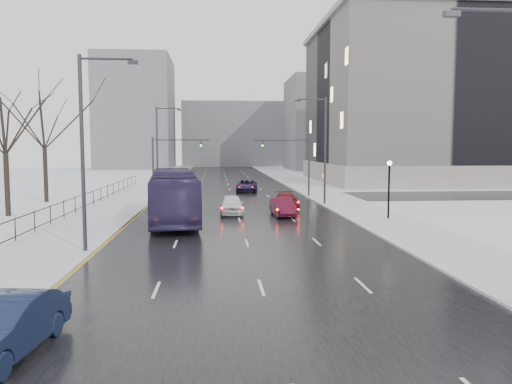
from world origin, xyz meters
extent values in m
cube|color=black|center=(0.00, 60.00, 0.02)|extent=(16.00, 150.00, 0.04)
cube|color=black|center=(0.00, 48.00, 0.02)|extent=(130.00, 10.00, 0.04)
cube|color=silver|center=(-10.50, 60.00, 0.08)|extent=(5.00, 150.00, 0.16)
cube|color=silver|center=(10.50, 60.00, 0.08)|extent=(5.00, 150.00, 0.16)
cube|color=white|center=(-20.00, 60.00, 0.06)|extent=(14.00, 150.00, 0.12)
cube|color=black|center=(-13.00, 30.00, 1.41)|extent=(0.04, 70.00, 0.05)
cube|color=black|center=(-13.00, 30.00, 0.41)|extent=(0.04, 70.00, 0.05)
cylinder|color=black|center=(-13.00, 30.00, 0.81)|extent=(0.06, 0.06, 1.30)
cylinder|color=#2D2D33|center=(7.10, 10.00, 9.80)|extent=(2.60, 0.12, 0.12)
cube|color=#2D2D33|center=(5.80, 10.00, 9.65)|extent=(0.50, 0.25, 0.18)
cylinder|color=#2D2D33|center=(8.40, 40.00, 5.00)|extent=(0.20, 0.20, 10.00)
cylinder|color=#2D2D33|center=(7.10, 40.00, 9.80)|extent=(2.60, 0.12, 0.12)
cube|color=#2D2D33|center=(5.80, 40.00, 9.65)|extent=(0.50, 0.25, 0.18)
cylinder|color=#2D2D33|center=(-8.40, 20.00, 5.00)|extent=(0.20, 0.20, 10.00)
cylinder|color=#2D2D33|center=(-7.10, 20.00, 9.80)|extent=(2.60, 0.12, 0.12)
cube|color=#2D2D33|center=(-5.80, 20.00, 9.65)|extent=(0.50, 0.25, 0.18)
cylinder|color=#2D2D33|center=(-8.40, 52.00, 5.00)|extent=(0.20, 0.20, 10.00)
cylinder|color=#2D2D33|center=(-7.10, 52.00, 9.80)|extent=(2.60, 0.12, 0.12)
cube|color=#2D2D33|center=(-5.80, 52.00, 9.65)|extent=(0.50, 0.25, 0.18)
cylinder|color=black|center=(11.00, 30.00, 2.16)|extent=(0.14, 0.14, 4.00)
sphere|color=#FFE5B2|center=(11.00, 30.00, 4.26)|extent=(0.36, 0.36, 0.36)
cylinder|color=#2D2D33|center=(8.40, 48.00, 3.25)|extent=(0.20, 0.20, 6.50)
cylinder|color=#2D2D33|center=(5.40, 48.00, 6.20)|extent=(6.00, 0.12, 0.12)
imported|color=#2D2D33|center=(3.30, 48.00, 5.60)|extent=(0.15, 0.18, 0.90)
sphere|color=#19FF33|center=(3.30, 47.85, 5.60)|extent=(0.16, 0.16, 0.16)
cylinder|color=#2D2D33|center=(-8.40, 48.00, 3.25)|extent=(0.20, 0.20, 6.50)
cylinder|color=#2D2D33|center=(-5.40, 48.00, 6.20)|extent=(6.00, 0.12, 0.12)
imported|color=#2D2D33|center=(-3.30, 48.00, 5.60)|extent=(0.15, 0.18, 0.90)
sphere|color=#19FF33|center=(-3.30, 47.85, 5.60)|extent=(0.16, 0.16, 0.16)
cylinder|color=#2D2D33|center=(9.20, 44.00, 1.41)|extent=(0.06, 0.06, 2.50)
cylinder|color=white|center=(9.20, 44.00, 2.56)|extent=(0.60, 0.03, 0.60)
torus|color=#B20C0C|center=(9.20, 44.00, 2.56)|extent=(0.58, 0.06, 0.58)
cube|color=gray|center=(35.00, 72.00, 12.00)|extent=(40.00, 30.00, 24.00)
cube|color=gray|center=(35.00, 72.00, 24.40)|extent=(41.00, 31.00, 0.80)
cube|color=gray|center=(35.00, 72.00, 1.50)|extent=(40.60, 30.60, 3.00)
cube|color=slate|center=(28.00, 115.00, 11.00)|extent=(24.00, 20.00, 22.00)
cube|color=slate|center=(-22.00, 125.00, 14.00)|extent=(18.00, 22.00, 28.00)
cube|color=slate|center=(4.00, 140.00, 9.00)|extent=(30.00, 18.00, 18.00)
imported|color=#141F3E|center=(-7.20, 7.21, 0.81)|extent=(2.22, 4.84, 1.54)
imported|color=#312A52|center=(-4.80, 30.65, 1.93)|extent=(4.48, 13.84, 3.79)
imported|color=white|center=(-0.50, 34.24, 0.82)|extent=(1.85, 4.59, 1.56)
imported|color=#500D22|center=(3.50, 32.85, 0.74)|extent=(1.74, 4.36, 1.41)
imported|color=#1F1339|center=(1.98, 54.32, 0.77)|extent=(2.96, 5.49, 1.46)
imported|color=#5B0F13|center=(4.50, 37.77, 0.72)|extent=(2.05, 4.72, 1.35)
camera|label=1|loc=(-1.70, -5.72, 5.44)|focal=35.00mm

